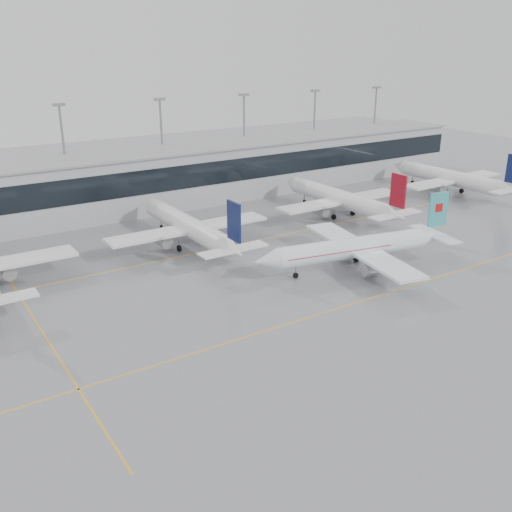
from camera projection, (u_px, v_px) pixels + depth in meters
ground at (306, 318)px, 74.90m from camera, size 320.00×320.00×0.00m
taxi_line_main at (306, 318)px, 74.90m from camera, size 120.00×0.25×0.01m
taxi_line_north at (199, 252)px, 98.44m from camera, size 120.00×0.25×0.01m
taxi_line_cross at (42, 332)px, 71.33m from camera, size 0.25×60.00×0.01m
terminal at (128, 183)px, 121.45m from camera, size 180.00×15.00×12.00m
terminal_glass at (141, 183)px, 115.00m from camera, size 180.00×0.20×5.00m
terminal_roof at (126, 154)px, 119.28m from camera, size 182.00×16.00×0.40m
light_masts at (115, 144)px, 123.59m from camera, size 156.40×1.00×22.60m
air_canada_jet at (359, 247)px, 90.53m from camera, size 35.42×28.40×11.05m
parked_jet_c at (189, 227)px, 100.04m from camera, size 29.64×36.96×11.72m
parked_jet_d at (340, 199)px, 117.94m from camera, size 29.64×36.96×11.72m
parked_jet_e at (452, 178)px, 135.83m from camera, size 29.64×36.96×11.72m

